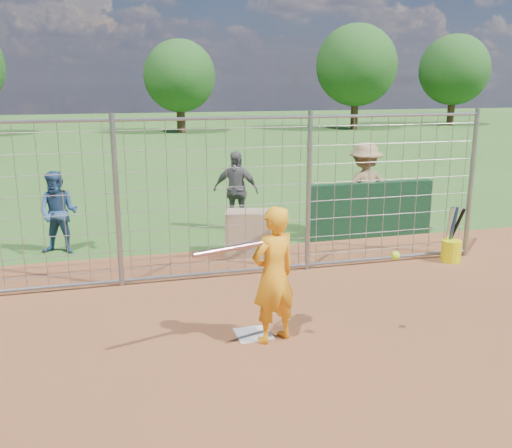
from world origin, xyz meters
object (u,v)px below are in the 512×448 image
object	(u,v)px
batter	(274,275)
bystander_c	(364,189)
bystander_a	(58,213)
equipment_bin	(248,233)
bucket_with_bats	(451,248)
bystander_b	(236,190)

from	to	relation	value
batter	bystander_c	bearing A→B (deg)	-147.66
bystander_a	bystander_c	xyz separation A→B (m)	(5.86, -0.22, 0.18)
equipment_bin	bucket_with_bats	bearing A→B (deg)	-7.12
equipment_bin	bucket_with_bats	size ratio (longest dim) A/B	0.82
batter	bystander_b	distance (m)	5.33
batter	bystander_c	xyz separation A→B (m)	(3.18, 4.22, 0.10)
bystander_a	equipment_bin	world-z (taller)	bystander_a
bucket_with_bats	batter	bearing A→B (deg)	-150.80
batter	bystander_c	size ratio (longest dim) A/B	0.89
batter	bystander_a	size ratio (longest dim) A/B	1.11
batter	bystander_a	distance (m)	5.19
equipment_bin	bystander_b	bearing A→B (deg)	98.48
bystander_c	bucket_with_bats	bearing A→B (deg)	108.87
equipment_bin	bucket_with_bats	distance (m)	3.54
bystander_a	equipment_bin	size ratio (longest dim) A/B	1.87
bystander_c	bucket_with_bats	xyz separation A→B (m)	(0.68, -2.07, -0.69)
bystander_a	bucket_with_bats	size ratio (longest dim) A/B	1.54
batter	equipment_bin	distance (m)	3.54
bystander_a	bystander_c	world-z (taller)	bystander_c
bystander_b	bucket_with_bats	size ratio (longest dim) A/B	1.70
batter	bucket_with_bats	bearing A→B (deg)	-171.50
bystander_c	equipment_bin	world-z (taller)	bystander_c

